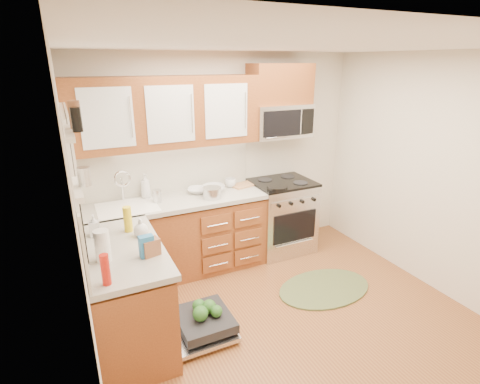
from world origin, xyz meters
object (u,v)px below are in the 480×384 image
skillet (277,188)px  stock_pot (212,193)px  rug (324,288)px  paper_towel_roll (102,246)px  sink (128,218)px  range (281,216)px  bowl_b (214,189)px  microwave (280,121)px  dishwasher (200,325)px  bowl_a (198,190)px  upper_cabinets (166,112)px  cup (231,183)px  cutting_board (243,185)px

skillet → stock_pot: (-0.78, 0.13, 0.02)m
rug → paper_towel_roll: (-2.23, -0.04, 1.04)m
sink → stock_pot: 0.95m
sink → range: bearing=0.3°
rug → paper_towel_roll: 2.46m
bowl_b → paper_towel_roll: bearing=-140.3°
microwave → paper_towel_roll: microwave is taller
microwave → paper_towel_roll: (-2.28, -1.19, -0.65)m
dishwasher → bowl_a: 1.58m
range → skillet: (-0.23, -0.25, 0.50)m
sink → bowl_a: 0.86m
upper_cabinets → bowl_b: upper_cabinets is taller
skillet → cup: cup is taller
cutting_board → cup: size_ratio=2.20×
skillet → cutting_board: size_ratio=0.81×
microwave → cup: (-0.66, 0.03, -0.72)m
range → bowl_b: (-0.92, 0.05, 0.49)m
dishwasher → stock_pot: bearing=62.2°
paper_towel_roll → skillet: bearing=21.9°
dishwasher → bowl_b: (0.62, 1.18, 0.87)m
bowl_a → bowl_b: bowl_b is taller
sink → bowl_b: (1.01, 0.06, 0.17)m
sink → cutting_board: size_ratio=2.08×
cutting_board → stock_pot: bearing=-154.6°
dishwasher → cup: (0.88, 1.28, 0.88)m
range → dishwasher: range is taller
dishwasher → cutting_board: cutting_board is taller
rug → paper_towel_roll: paper_towel_roll is taller
range → dishwasher: (-1.54, -1.13, -0.38)m
stock_pot → bowl_a: bearing=109.8°
skillet → bowl_b: (-0.69, 0.30, -0.01)m
sink → cup: 1.29m
rug → cutting_board: (-0.45, 1.16, 0.93)m
range → sink: 1.96m
sink → skillet: bearing=-8.0°
upper_cabinets → sink: upper_cabinets is taller
skillet → bowl_a: bearing=156.9°
range → skillet: skillet is taller
sink → bowl_a: (0.84, 0.13, 0.15)m
dishwasher → stock_pot: 1.45m
dishwasher → stock_pot: size_ratio=3.35×
dishwasher → cutting_board: 1.83m
cutting_board → dishwasher: bearing=-129.8°
paper_towel_roll → bowl_a: paper_towel_roll is taller
skillet → cutting_board: (-0.27, 0.37, -0.04)m
upper_cabinets → cutting_board: size_ratio=6.86×
upper_cabinets → microwave: 1.42m
paper_towel_roll → bowl_b: paper_towel_roll is taller
stock_pot → bowl_a: (-0.09, 0.24, -0.03)m
stock_pot → cutting_board: bearing=25.4°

